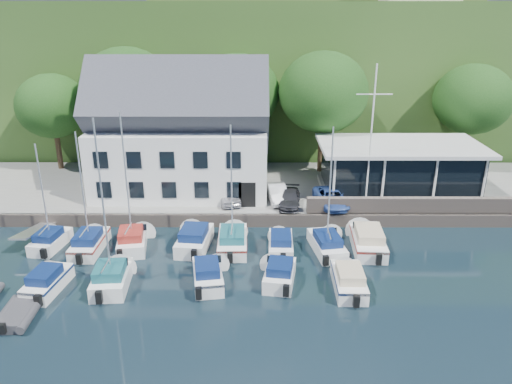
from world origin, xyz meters
TOP-DOWN VIEW (x-y plane):
  - ground at (0.00, 0.00)m, footprint 180.00×180.00m
  - quay at (0.00, 17.50)m, footprint 60.00×13.00m
  - quay_face at (0.00, 11.00)m, footprint 60.00×0.30m
  - hillside at (0.00, 62.00)m, footprint 160.00×75.00m
  - field_patch at (8.00, 70.00)m, footprint 50.00×30.00m
  - harbor_building at (-7.00, 16.50)m, footprint 14.40×8.20m
  - club_pavilion at (11.00, 16.00)m, footprint 13.20×7.20m
  - seawall at (12.00, 11.40)m, footprint 18.00×0.50m
  - gangway at (-16.50, 9.00)m, footprint 1.20×6.00m
  - car_silver at (-3.08, 13.55)m, footprint 2.52×4.13m
  - car_white at (0.86, 13.81)m, footprint 1.91×4.08m
  - car_dgrey at (1.82, 12.83)m, footprint 2.02×4.05m
  - car_blue at (5.05, 12.84)m, footprint 2.12×4.13m
  - flagpole at (7.71, 12.70)m, footprint 2.61×0.20m
  - tree_0 at (-19.55, 22.17)m, footprint 6.54×6.54m
  - tree_1 at (-12.30, 21.23)m, footprint 8.32×8.32m
  - tree_2 at (-2.57, 22.62)m, footprint 7.81×7.81m
  - tree_3 at (5.17, 21.41)m, footprint 8.05×8.05m
  - tree_5 at (19.09, 22.53)m, footprint 7.15×7.15m
  - boat_r1_0 at (-14.99, 7.54)m, footprint 2.47×5.16m
  - boat_r1_1 at (-12.15, 7.12)m, footprint 1.99×5.87m
  - boat_r1_2 at (-9.32, 7.47)m, footprint 2.85×5.63m
  - boat_r1_3 at (-5.05, 7.60)m, footprint 2.76×6.15m
  - boat_r1_4 at (-2.42, 7.48)m, footprint 2.26×6.39m
  - boat_r1_5 at (0.87, 7.07)m, footprint 1.92×5.38m
  - boat_r1_6 at (4.00, 7.04)m, footprint 2.86×6.23m
  - boat_r1_7 at (6.85, 7.48)m, footprint 2.65×7.17m
  - boat_r2_0 at (-13.02, 2.05)m, footprint 2.38×5.36m
  - boat_r2_1 at (-9.35, 2.42)m, footprint 2.50×5.49m
  - boat_r2_2 at (-3.70, 2.81)m, footprint 2.65×5.51m
  - boat_r2_3 at (0.63, 2.99)m, footprint 2.59×5.07m
  - boat_r2_4 at (4.67, 2.27)m, footprint 1.99×5.74m
  - dinghy_1 at (-13.50, -0.83)m, footprint 2.08×3.32m

SIDE VIEW (x-z plane):
  - ground at x=0.00m, z-range 0.00..0.00m
  - gangway at x=-16.50m, z-range -0.70..0.70m
  - dinghy_1 at x=-13.50m, z-range 0.00..0.76m
  - quay at x=0.00m, z-range 0.00..1.00m
  - quay_face at x=0.00m, z-range 0.00..1.00m
  - boat_r1_5 at x=0.87m, z-range 0.00..1.37m
  - boat_r2_4 at x=4.67m, z-range 0.00..1.43m
  - boat_r2_3 at x=0.63m, z-range 0.00..1.44m
  - boat_r2_0 at x=-13.02m, z-range 0.00..1.45m
  - boat_r2_2 at x=-3.70m, z-range 0.00..1.51m
  - boat_r1_3 at x=-5.05m, z-range 0.00..1.56m
  - boat_r1_7 at x=6.85m, z-range 0.00..1.56m
  - car_dgrey at x=1.82m, z-range 1.00..2.13m
  - seawall at x=12.00m, z-range 1.00..2.20m
  - car_white at x=0.86m, z-range 1.00..2.29m
  - car_silver at x=-3.08m, z-range 1.00..2.31m
  - car_blue at x=5.05m, z-range 1.00..2.35m
  - club_pavilion at x=11.00m, z-range 1.00..5.10m
  - boat_r1_6 at x=4.00m, z-range 0.00..8.20m
  - boat_r1_0 at x=-14.99m, z-range 0.00..8.21m
  - boat_r1_1 at x=-12.15m, z-range 0.00..8.71m
  - boat_r1_4 at x=-2.42m, z-range 0.00..8.83m
  - boat_r1_2 at x=-9.32m, z-range 0.00..8.96m
  - boat_r2_1 at x=-9.35m, z-range 0.00..9.36m
  - harbor_building at x=-7.00m, z-range 1.00..9.70m
  - tree_0 at x=-19.55m, z-range 1.00..9.94m
  - tree_5 at x=19.09m, z-range 1.00..10.78m
  - tree_2 at x=-2.57m, z-range 1.00..11.68m
  - flagpole at x=7.71m, z-range 1.00..11.86m
  - tree_3 at x=5.17m, z-range 1.00..12.00m
  - tree_1 at x=-12.30m, z-range 1.00..12.37m
  - hillside at x=0.00m, z-range 0.00..16.00m
  - field_patch at x=8.00m, z-range 16.00..16.30m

